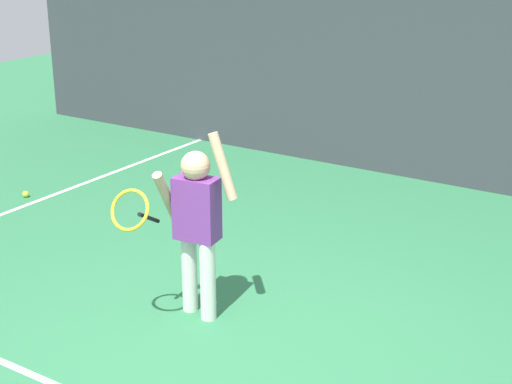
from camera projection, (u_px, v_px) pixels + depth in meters
The scene contains 5 objects.
ground_plane at pixel (217, 360), 4.91m from camera, with size 20.00×20.00×0.00m, color #2D7247.
court_line_sideline at pixel (3, 214), 7.35m from camera, with size 0.05×9.00×0.00m, color white.
back_fence_windscreen at pixel (460, 1), 7.60m from camera, with size 11.65×0.08×3.79m, color #383D42.
tennis_player at pixel (194, 219), 5.23m from camera, with size 0.66×0.64×1.35m.
tennis_ball_2 at pixel (26, 194), 7.79m from camera, with size 0.07×0.07×0.07m, color #CCE033.
Camera 1 is at (2.52, -3.46, 2.64)m, focal length 54.04 mm.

